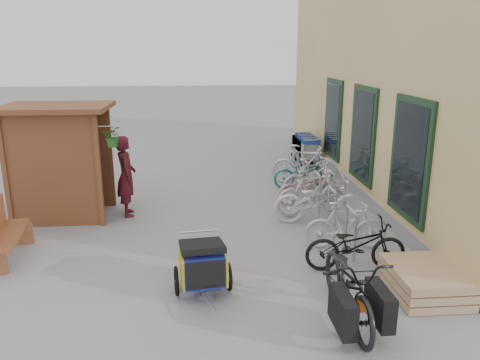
{
  "coord_description": "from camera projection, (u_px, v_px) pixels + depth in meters",
  "views": [
    {
      "loc": [
        -0.25,
        -7.37,
        3.5
      ],
      "look_at": [
        0.5,
        1.5,
        1.0
      ],
      "focal_mm": 35.0,
      "sensor_mm": 36.0,
      "label": 1
    }
  ],
  "objects": [
    {
      "name": "bike_5",
      "position": [
        313.0,
        178.0,
        11.25
      ],
      "size": [
        1.75,
        1.0,
        1.01
      ],
      "primitive_type": "imported",
      "rotation": [
        0.0,
        0.0,
        1.9
      ],
      "color": "silver",
      "rests_on": "ground"
    },
    {
      "name": "bike_0",
      "position": [
        356.0,
        245.0,
        7.59
      ],
      "size": [
        1.66,
        0.62,
        0.87
      ],
      "primitive_type": "imported",
      "rotation": [
        0.0,
        0.0,
        1.55
      ],
      "color": "black",
      "rests_on": "ground"
    },
    {
      "name": "bike_3",
      "position": [
        312.0,
        192.0,
        10.11
      ],
      "size": [
        1.78,
        0.89,
        1.03
      ],
      "primitive_type": "imported",
      "rotation": [
        0.0,
        0.0,
        1.82
      ],
      "color": "silver",
      "rests_on": "ground"
    },
    {
      "name": "bike_6",
      "position": [
        304.0,
        173.0,
        12.08
      ],
      "size": [
        1.6,
        0.62,
        0.83
      ],
      "primitive_type": "imported",
      "rotation": [
        0.0,
        0.0,
        1.61
      ],
      "color": "#1A666B",
      "rests_on": "ground"
    },
    {
      "name": "child_trailer",
      "position": [
        202.0,
        263.0,
        6.89
      ],
      "size": [
        0.88,
        1.44,
        0.83
      ],
      "rotation": [
        0.0,
        0.0,
        0.12
      ],
      "color": "navy",
      "rests_on": "ground"
    },
    {
      "name": "bike_rack",
      "position": [
        317.0,
        188.0,
        10.38
      ],
      "size": [
        0.05,
        5.35,
        0.86
      ],
      "color": "#A5A8AD",
      "rests_on": "ground"
    },
    {
      "name": "ground",
      "position": [
        218.0,
        260.0,
        8.04
      ],
      "size": [
        80.0,
        80.0,
        0.0
      ],
      "primitive_type": "plane",
      "color": "gray"
    },
    {
      "name": "shopping_carts",
      "position": [
        304.0,
        146.0,
        14.79
      ],
      "size": [
        0.53,
        2.09,
        0.94
      ],
      "color": "silver",
      "rests_on": "ground"
    },
    {
      "name": "bike_7",
      "position": [
        305.0,
        165.0,
        12.41
      ],
      "size": [
        1.85,
        0.91,
        1.07
      ],
      "primitive_type": "imported",
      "rotation": [
        0.0,
        0.0,
        1.33
      ],
      "color": "silver",
      "rests_on": "ground"
    },
    {
      "name": "cargo_bike",
      "position": [
        350.0,
        285.0,
        6.14
      ],
      "size": [
        0.7,
        1.96,
        1.03
      ],
      "rotation": [
        0.0,
        0.0,
        0.01
      ],
      "color": "black",
      "rests_on": "ground"
    },
    {
      "name": "person_kiosk",
      "position": [
        126.0,
        176.0,
        10.01
      ],
      "size": [
        0.54,
        0.71,
        1.75
      ],
      "primitive_type": "imported",
      "rotation": [
        0.0,
        0.0,
        1.78
      ],
      "color": "maroon",
      "rests_on": "ground"
    },
    {
      "name": "kiosk",
      "position": [
        55.0,
        146.0,
        9.72
      ],
      "size": [
        2.49,
        1.65,
        2.4
      ],
      "color": "brown",
      "rests_on": "ground"
    },
    {
      "name": "bike_1",
      "position": [
        346.0,
        226.0,
        8.39
      ],
      "size": [
        1.51,
        0.56,
        0.89
      ],
      "primitive_type": "imported",
      "rotation": [
        0.0,
        0.0,
        1.47
      ],
      "color": "silver",
      "rests_on": "ground"
    },
    {
      "name": "building",
      "position": [
        464.0,
        49.0,
        11.93
      ],
      "size": [
        6.07,
        13.0,
        7.0
      ],
      "color": "#D9B67C",
      "rests_on": "ground"
    },
    {
      "name": "pallet_stack",
      "position": [
        425.0,
        281.0,
        6.88
      ],
      "size": [
        1.0,
        1.2,
        0.4
      ],
      "color": "tan",
      "rests_on": "ground"
    },
    {
      "name": "bike_2",
      "position": [
        319.0,
        200.0,
        9.63
      ],
      "size": [
        1.92,
        0.82,
        0.98
      ],
      "primitive_type": "imported",
      "rotation": [
        0.0,
        0.0,
        1.48
      ],
      "color": "silver",
      "rests_on": "ground"
    },
    {
      "name": "bench",
      "position": [
        1.0,
        232.0,
        7.95
      ],
      "size": [
        0.68,
        1.58,
        0.97
      ],
      "rotation": [
        0.0,
        0.0,
        0.14
      ],
      "color": "brown",
      "rests_on": "ground"
    },
    {
      "name": "bike_4",
      "position": [
        309.0,
        187.0,
        10.87
      ],
      "size": [
        1.65,
        0.9,
        0.82
      ],
      "primitive_type": "imported",
      "rotation": [
        0.0,
        0.0,
        1.81
      ],
      "color": "#CB8394",
      "rests_on": "ground"
    }
  ]
}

